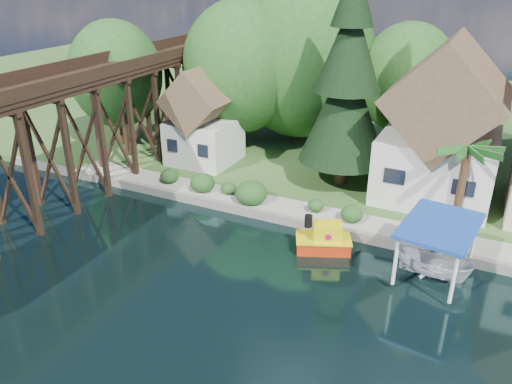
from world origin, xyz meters
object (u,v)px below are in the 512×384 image
at_px(conifer, 347,83).
at_px(palm_tree, 468,151).
at_px(boat_white_a, 441,262).
at_px(boat_canopy, 435,255).
at_px(trestle_bridge, 68,127).
at_px(tugboat, 324,240).
at_px(house_left, 442,131).
at_px(shed, 204,122).

bearing_deg(conifer, palm_tree, -20.43).
bearing_deg(boat_white_a, boat_canopy, 149.63).
distance_m(palm_tree, boat_canopy, 7.13).
bearing_deg(boat_canopy, palm_tree, 85.44).
bearing_deg(trestle_bridge, palm_tree, 14.83).
distance_m(palm_tree, tugboat, 10.00).
relative_size(conifer, palm_tree, 2.77).
height_order(trestle_bridge, house_left, house_left).
bearing_deg(boat_canopy, boat_white_a, 75.27).
distance_m(trestle_bridge, shed, 10.69).
relative_size(trestle_bridge, boat_white_a, 11.92).
xyz_separation_m(shed, boat_white_a, (19.80, -7.49, -3.44)).
bearing_deg(shed, house_left, 4.77).
height_order(house_left, shed, house_left).
height_order(boat_white_a, boat_canopy, boat_canopy).
xyz_separation_m(conifer, palm_tree, (8.49, -3.16, -2.59)).
distance_m(palm_tree, boat_white_a, 6.93).
xyz_separation_m(house_left, boat_canopy, (1.51, -10.11, -3.72)).
distance_m(shed, boat_white_a, 21.45).
xyz_separation_m(trestle_bridge, palm_tree, (24.98, 6.61, 0.05)).
bearing_deg(trestle_bridge, house_left, 25.21).
bearing_deg(shed, palm_tree, -7.73).
bearing_deg(tugboat, trestle_bridge, -177.36).
bearing_deg(shed, tugboat, -32.53).
height_order(house_left, boat_white_a, house_left).
distance_m(boat_white_a, boat_canopy, 1.55).
relative_size(tugboat, boat_canopy, 0.66).
distance_m(conifer, boat_white_a, 13.78).
xyz_separation_m(boat_white_a, boat_canopy, (-0.29, -1.12, 1.03)).
bearing_deg(palm_tree, house_left, 115.14).
distance_m(conifer, palm_tree, 9.42).
distance_m(shed, conifer, 12.23).
bearing_deg(tugboat, palm_tree, 40.85).
distance_m(trestle_bridge, boat_canopy, 24.83).
bearing_deg(boat_white_a, conifer, 30.68).
relative_size(house_left, palm_tree, 1.96).
height_order(trestle_bridge, palm_tree, trestle_bridge).
relative_size(shed, tugboat, 2.16).
xyz_separation_m(tugboat, boat_white_a, (6.50, 1.00, -0.31)).
height_order(trestle_bridge, conifer, conifer).
bearing_deg(boat_canopy, tugboat, 178.85).
xyz_separation_m(conifer, boat_canopy, (8.02, -9.06, -6.57)).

